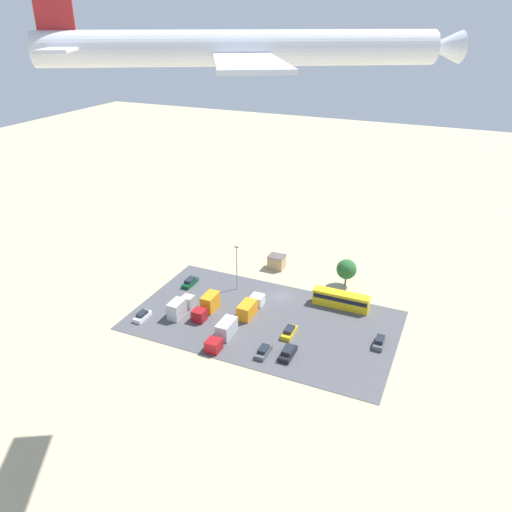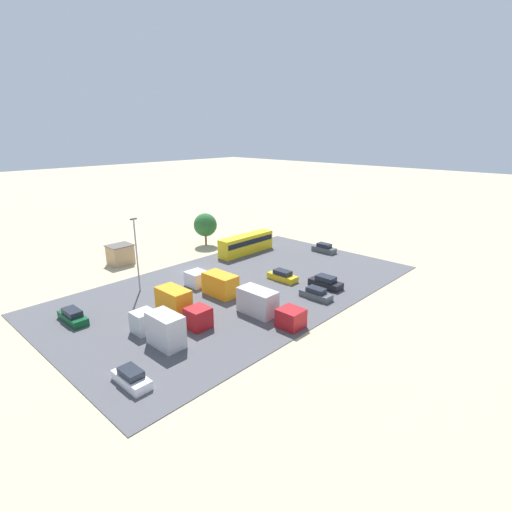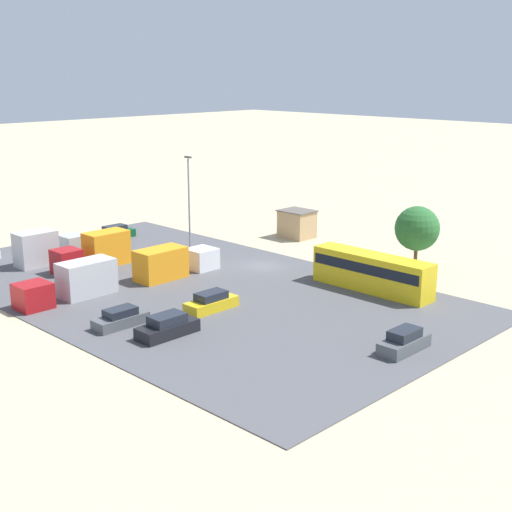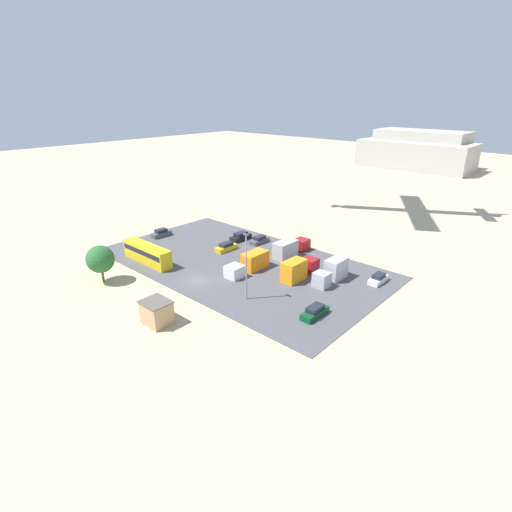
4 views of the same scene
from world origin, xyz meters
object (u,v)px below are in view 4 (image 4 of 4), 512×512
at_px(bus, 147,253).
at_px(parked_truck_3, 332,272).
at_px(parked_car_3, 161,233).
at_px(parked_car_1, 241,237).
at_px(parked_car_0, 260,240).
at_px(parked_truck_2, 249,263).
at_px(parked_car_4, 378,279).
at_px(parked_truck_1, 299,269).
at_px(parked_truck_0, 290,248).
at_px(parked_car_2, 315,312).
at_px(parked_car_5, 226,247).
at_px(shed_building, 157,312).

bearing_deg(bus, parked_truck_3, -61.54).
bearing_deg(parked_car_3, parked_car_1, 34.64).
height_order(parked_car_0, parked_truck_2, parked_truck_2).
distance_m(parked_car_4, parked_truck_1, 12.93).
distance_m(parked_truck_1, parked_truck_2, 8.65).
relative_size(parked_truck_0, parked_truck_2, 1.02).
bearing_deg(parked_car_2, parked_truck_2, 163.22).
height_order(parked_car_1, parked_truck_0, parked_truck_0).
distance_m(parked_car_5, parked_truck_2, 10.75).
xyz_separation_m(parked_car_1, parked_car_5, (2.05, -6.19, -0.05)).
bearing_deg(parked_car_1, shed_building, -64.91).
xyz_separation_m(parked_car_0, parked_truck_2, (7.85, -11.46, 0.74)).
xyz_separation_m(parked_truck_1, parked_truck_3, (4.71, 2.71, 0.03)).
bearing_deg(parked_car_5, parked_car_3, 12.47).
relative_size(parked_car_3, parked_truck_1, 0.55).
relative_size(parked_car_3, parked_truck_0, 0.49).
xyz_separation_m(parked_car_3, parked_truck_0, (26.91, 9.95, 0.73)).
xyz_separation_m(bus, parked_truck_2, (16.16, 9.60, -0.43)).
distance_m(parked_car_3, parked_truck_1, 34.25).
height_order(parked_car_4, parked_truck_2, parked_truck_2).
bearing_deg(parked_car_0, parked_truck_0, 172.92).
distance_m(parked_car_3, parked_car_4, 45.92).
bearing_deg(parked_car_0, bus, 68.45).
bearing_deg(parked_truck_3, bus, 28.46).
bearing_deg(parked_car_4, bus, -149.91).
distance_m(bus, parked_car_3, 14.19).
xyz_separation_m(parked_car_2, parked_car_3, (-43.15, 5.56, 0.03)).
height_order(shed_building, parked_car_1, shed_building).
distance_m(parked_car_2, parked_truck_0, 22.47).
bearing_deg(bus, parked_car_4, -59.91).
distance_m(parked_car_0, parked_car_1, 4.34).
bearing_deg(parked_car_3, parked_truck_2, -0.95).
bearing_deg(shed_building, bus, 149.41).
relative_size(parked_car_0, parked_truck_0, 0.49).
distance_m(parked_car_4, parked_truck_2, 21.45).
xyz_separation_m(parked_car_0, parked_car_2, (24.86, -16.58, 0.04)).
bearing_deg(shed_building, parked_car_2, 46.65).
height_order(bus, parked_car_3, bus).
distance_m(parked_car_1, parked_truck_3, 25.05).
relative_size(shed_building, parked_car_2, 0.82).
height_order(parked_car_0, parked_car_3, parked_car_3).
bearing_deg(parked_car_2, parked_car_3, 172.66).
relative_size(parked_car_1, parked_car_2, 1.01).
bearing_deg(parked_car_0, parked_car_2, 146.29).
xyz_separation_m(parked_car_2, parked_car_5, (-26.95, 9.14, -0.00)).
relative_size(parked_car_4, parked_truck_0, 0.46).
relative_size(parked_car_3, parked_car_4, 1.06).
xyz_separation_m(shed_building, parked_truck_2, (-2.42, 20.59, -0.22)).
distance_m(parked_car_3, parked_truck_3, 39.24).
relative_size(shed_building, parked_truck_0, 0.43).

